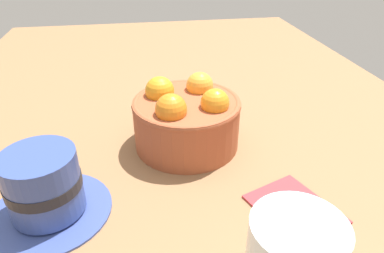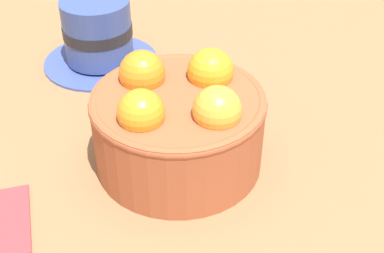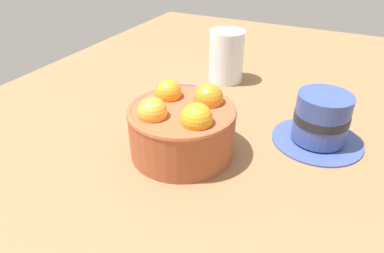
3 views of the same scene
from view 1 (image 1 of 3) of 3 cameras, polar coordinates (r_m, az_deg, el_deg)
name	(u,v)px [view 1 (image 1 of 3)]	position (r cm, az deg, el deg)	size (l,w,h in cm)	color
ground_plane	(187,153)	(55.59, -0.84, -4.38)	(158.11, 92.83, 3.58)	brown
terracotta_bowl	(186,118)	(52.18, -0.93, 1.45)	(16.06, 16.06, 10.35)	#9E4C2D
coffee_cup	(44,188)	(43.69, -23.05, -9.21)	(14.34, 14.34, 8.32)	#384A8E
folded_napkin	(295,208)	(44.65, 16.53, -12.71)	(10.08, 8.22, 0.60)	#B23338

